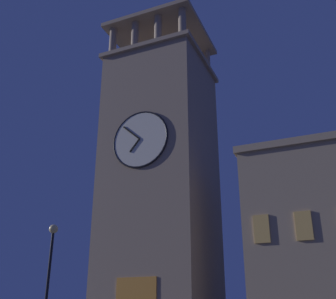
% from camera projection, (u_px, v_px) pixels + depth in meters
% --- Properties ---
extents(clocktower, '(8.98, 8.81, 30.78)m').
position_uv_depth(clocktower, '(161.00, 180.00, 36.05)').
color(clocktower, gray).
rests_on(clocktower, ground_plane).
extents(street_lamp, '(0.44, 0.44, 5.68)m').
position_uv_depth(street_lamp, '(50.00, 261.00, 19.80)').
color(street_lamp, black).
rests_on(street_lamp, ground_plane).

